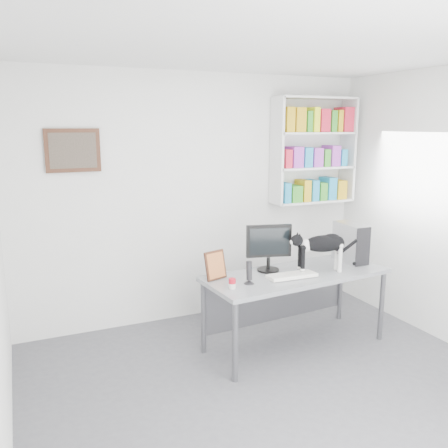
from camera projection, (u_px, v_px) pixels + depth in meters
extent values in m
cube|color=#58585D|center=(291.00, 403.00, 3.71)|extent=(4.00, 4.00, 0.01)
cube|color=silver|center=(302.00, 40.00, 3.17)|extent=(4.00, 4.00, 0.01)
cube|color=silver|center=(198.00, 198.00, 5.23)|extent=(4.00, 0.01, 2.70)
cube|color=silver|center=(314.00, 151.00, 5.55)|extent=(1.03, 0.28, 1.24)
cube|color=#472717|center=(73.00, 150.00, 4.57)|extent=(0.52, 0.04, 0.42)
cube|color=gray|center=(295.00, 310.00, 4.62)|extent=(1.85, 0.85, 0.75)
cube|color=black|center=(269.00, 247.00, 4.56)|extent=(0.48, 0.32, 0.47)
cube|color=white|center=(292.00, 276.00, 4.40)|extent=(0.47, 0.20, 0.04)
cube|color=#A6A6AB|center=(350.00, 242.00, 4.89)|extent=(0.19, 0.41, 0.40)
cylinder|color=black|center=(249.00, 272.00, 4.21)|extent=(0.11, 0.11, 0.22)
cube|color=#472717|center=(215.00, 265.00, 4.33)|extent=(0.24, 0.15, 0.27)
cylinder|color=#B10F1F|center=(232.00, 284.00, 4.09)|extent=(0.06, 0.06, 0.09)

